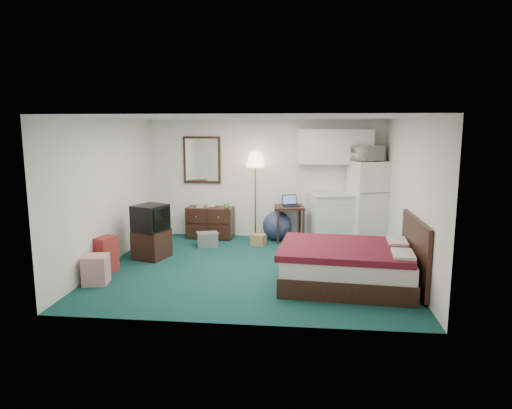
# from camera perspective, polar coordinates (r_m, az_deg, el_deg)

# --- Properties ---
(floor) EXTENTS (5.00, 4.50, 0.01)m
(floor) POSITION_cam_1_polar(r_m,az_deg,el_deg) (7.79, -0.35, -7.88)
(floor) COLOR #0C3430
(floor) RESTS_ON ground
(ceiling) EXTENTS (5.00, 4.50, 0.01)m
(ceiling) POSITION_cam_1_polar(r_m,az_deg,el_deg) (7.42, -0.37, 10.84)
(ceiling) COLOR white
(ceiling) RESTS_ON walls
(walls) EXTENTS (5.01, 4.51, 2.50)m
(walls) POSITION_cam_1_polar(r_m,az_deg,el_deg) (7.50, -0.36, 1.25)
(walls) COLOR white
(walls) RESTS_ON floor
(mirror) EXTENTS (0.80, 0.06, 1.00)m
(mirror) POSITION_cam_1_polar(r_m,az_deg,el_deg) (9.87, -6.76, 5.56)
(mirror) COLOR white
(mirror) RESTS_ON walls
(upper_cabinets) EXTENTS (1.50, 0.35, 0.70)m
(upper_cabinets) POSITION_cam_1_polar(r_m,az_deg,el_deg) (9.48, 9.87, 7.14)
(upper_cabinets) COLOR white
(upper_cabinets) RESTS_ON walls
(headboard) EXTENTS (0.06, 1.56, 1.00)m
(headboard) POSITION_cam_1_polar(r_m,az_deg,el_deg) (7.08, 19.24, -5.61)
(headboard) COLOR black
(headboard) RESTS_ON walls
(dresser) EXTENTS (1.00, 0.50, 0.66)m
(dresser) POSITION_cam_1_polar(r_m,az_deg,el_deg) (9.77, -5.72, -2.26)
(dresser) COLOR black
(dresser) RESTS_ON floor
(floor_lamp) EXTENTS (0.46, 0.46, 1.83)m
(floor_lamp) POSITION_cam_1_polar(r_m,az_deg,el_deg) (9.59, -0.08, 1.10)
(floor_lamp) COLOR gold
(floor_lamp) RESTS_ON floor
(desk) EXTENTS (0.66, 0.66, 0.73)m
(desk) POSITION_cam_1_polar(r_m,az_deg,el_deg) (9.52, 4.17, -2.36)
(desk) COLOR black
(desk) RESTS_ON floor
(exercise_ball) EXTENTS (0.77, 0.77, 0.61)m
(exercise_ball) POSITION_cam_1_polar(r_m,az_deg,el_deg) (9.57, 2.65, -2.66)
(exercise_ball) COLOR navy
(exercise_ball) RESTS_ON floor
(kitchen_counter) EXTENTS (1.03, 0.87, 0.98)m
(kitchen_counter) POSITION_cam_1_polar(r_m,az_deg,el_deg) (9.49, 9.63, -1.74)
(kitchen_counter) COLOR white
(kitchen_counter) RESTS_ON floor
(fridge) EXTENTS (0.86, 0.86, 1.68)m
(fridge) POSITION_cam_1_polar(r_m,az_deg,el_deg) (9.47, 13.86, 0.23)
(fridge) COLOR white
(fridge) RESTS_ON floor
(bed) EXTENTS (2.00, 1.62, 0.60)m
(bed) POSITION_cam_1_polar(r_m,az_deg,el_deg) (6.99, 11.22, -7.56)
(bed) COLOR #42131A
(bed) RESTS_ON floor
(tv_stand) EXTENTS (0.65, 0.68, 0.52)m
(tv_stand) POSITION_cam_1_polar(r_m,az_deg,el_deg) (8.49, -12.91, -4.84)
(tv_stand) COLOR black
(tv_stand) RESTS_ON floor
(suitcase) EXTENTS (0.32, 0.41, 0.59)m
(suitcase) POSITION_cam_1_polar(r_m,az_deg,el_deg) (7.85, -18.22, -5.98)
(suitcase) COLOR maroon
(suitcase) RESTS_ON floor
(retail_box) EXTENTS (0.41, 0.41, 0.44)m
(retail_box) POSITION_cam_1_polar(r_m,az_deg,el_deg) (7.37, -19.37, -7.69)
(retail_box) COLOR silver
(retail_box) RESTS_ON floor
(file_bin) EXTENTS (0.47, 0.40, 0.28)m
(file_bin) POSITION_cam_1_polar(r_m,az_deg,el_deg) (9.13, -6.07, -4.36)
(file_bin) COLOR slate
(file_bin) RESTS_ON floor
(cardboard_box_a) EXTENTS (0.31, 0.29, 0.22)m
(cardboard_box_a) POSITION_cam_1_polar(r_m,az_deg,el_deg) (9.17, 0.31, -4.44)
(cardboard_box_a) COLOR tan
(cardboard_box_a) RESTS_ON floor
(cardboard_box_b) EXTENTS (0.23, 0.26, 0.23)m
(cardboard_box_b) POSITION_cam_1_polar(r_m,az_deg,el_deg) (9.17, 4.99, -4.46)
(cardboard_box_b) COLOR tan
(cardboard_box_b) RESTS_ON floor
(laptop) EXTENTS (0.39, 0.36, 0.22)m
(laptop) POSITION_cam_1_polar(r_m,az_deg,el_deg) (9.43, 4.45, 0.45)
(laptop) COLOR black
(laptop) RESTS_ON desk
(crt_tv) EXTENTS (0.66, 0.69, 0.47)m
(crt_tv) POSITION_cam_1_polar(r_m,az_deg,el_deg) (8.34, -13.07, -1.63)
(crt_tv) COLOR black
(crt_tv) RESTS_ON tv_stand
(microwave) EXTENTS (0.65, 0.60, 0.39)m
(microwave) POSITION_cam_1_polar(r_m,az_deg,el_deg) (9.29, 13.83, 6.48)
(microwave) COLOR white
(microwave) RESTS_ON fridge
(book_a) EXTENTS (0.15, 0.03, 0.21)m
(book_a) POSITION_cam_1_polar(r_m,az_deg,el_deg) (9.74, -7.45, 0.26)
(book_a) COLOR tan
(book_a) RESTS_ON dresser
(book_b) EXTENTS (0.17, 0.03, 0.22)m
(book_b) POSITION_cam_1_polar(r_m,az_deg,el_deg) (9.78, -6.13, 0.38)
(book_b) COLOR tan
(book_b) RESTS_ON dresser
(mug) EXTENTS (0.15, 0.13, 0.13)m
(mug) POSITION_cam_1_polar(r_m,az_deg,el_deg) (9.49, -3.73, -0.17)
(mug) COLOR #56983D
(mug) RESTS_ON dresser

